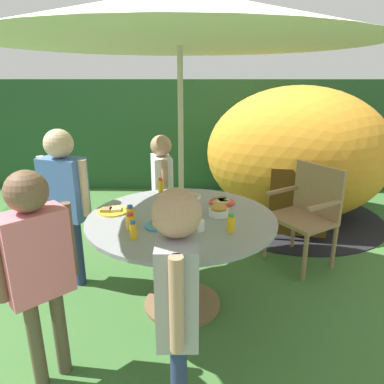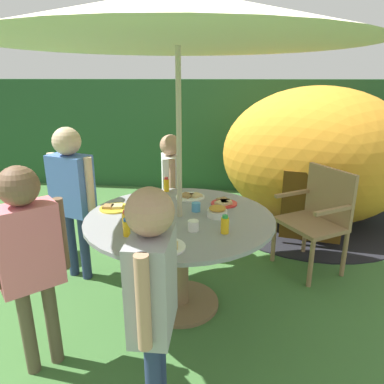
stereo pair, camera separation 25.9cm
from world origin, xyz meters
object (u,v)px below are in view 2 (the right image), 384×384
at_px(cup_far, 196,207).
at_px(plate_near_left, 190,196).
at_px(plate_near_right, 114,208).
at_px(snack_bowl, 217,212).
at_px(plate_mid_right, 165,246).
at_px(plate_center_back, 156,223).
at_px(dome_tent, 315,157).
at_px(cup_near, 193,226).
at_px(child_in_white_shirt, 171,179).
at_px(garden_table, 180,238).
at_px(juice_bottle_spot_a, 166,185).
at_px(child_in_grey_shirt, 153,283).
at_px(juice_bottle_far_left, 127,219).
at_px(juice_bottle_back_edge, 161,208).
at_px(child_in_blue_shirt, 71,185).
at_px(juice_bottle_front_edge, 225,225).
at_px(wooden_chair, 318,213).
at_px(child_in_pink_shirt, 28,247).
at_px(juice_bottle_center_front, 129,212).
at_px(juice_bottle_mid_left, 126,228).
at_px(patio_umbrella, 178,18).
at_px(potted_plant, 35,223).
at_px(plate_far_right, 224,203).

bearing_deg(cup_far, plate_near_left, 105.69).
bearing_deg(plate_near_right, snack_bowl, -3.95).
bearing_deg(snack_bowl, plate_mid_right, -117.25).
relative_size(snack_bowl, plate_center_back, 0.70).
height_order(dome_tent, plate_near_left, dome_tent).
relative_size(cup_near, cup_far, 1.09).
bearing_deg(plate_near_right, cup_far, 3.11).
bearing_deg(child_in_white_shirt, cup_far, 8.52).
bearing_deg(garden_table, plate_near_left, 87.35).
bearing_deg(cup_near, juice_bottle_spot_a, 112.91).
relative_size(child_in_grey_shirt, juice_bottle_far_left, 10.97).
bearing_deg(garden_table, juice_bottle_back_edge, 175.76).
height_order(child_in_blue_shirt, snack_bowl, child_in_blue_shirt).
distance_m(plate_near_left, juice_bottle_front_edge, 0.73).
bearing_deg(juice_bottle_front_edge, juice_bottle_far_left, 178.18).
height_order(garden_table, juice_bottle_back_edge, juice_bottle_back_edge).
distance_m(wooden_chair, plate_near_right, 1.78).
relative_size(child_in_pink_shirt, plate_near_left, 5.24).
xyz_separation_m(plate_mid_right, juice_bottle_center_front, (-0.34, 0.40, 0.04)).
xyz_separation_m(snack_bowl, juice_bottle_mid_left, (-0.54, -0.39, 0.02)).
distance_m(patio_umbrella, wooden_chair, 2.01).
xyz_separation_m(dome_tent, plate_near_right, (-1.79, -1.80, -0.04)).
distance_m(garden_table, potted_plant, 1.62).
bearing_deg(plate_center_back, child_in_white_shirt, 95.23).
xyz_separation_m(garden_table, plate_near_left, (0.02, 0.41, 0.18)).
distance_m(plate_center_back, plate_mid_right, 0.35).
height_order(plate_mid_right, cup_near, cup_near).
height_order(dome_tent, juice_bottle_far_left, dome_tent).
xyz_separation_m(juice_bottle_mid_left, cup_near, (0.40, 0.13, -0.02)).
xyz_separation_m(child_in_pink_shirt, plate_near_left, (0.74, 1.12, -0.06)).
bearing_deg(plate_center_back, juice_bottle_center_front, 158.33).
bearing_deg(snack_bowl, juice_bottle_back_edge, -177.63).
distance_m(child_in_blue_shirt, plate_mid_right, 1.23).
height_order(plate_near_right, cup_far, cup_far).
relative_size(child_in_pink_shirt, juice_bottle_front_edge, 10.29).
bearing_deg(plate_near_left, cup_far, -74.31).
bearing_deg(snack_bowl, child_in_blue_shirt, 167.45).
bearing_deg(child_in_blue_shirt, plate_mid_right, -22.85).
bearing_deg(wooden_chair, snack_bowl, -83.67).
bearing_deg(juice_bottle_far_left, cup_near, -1.06).
bearing_deg(potted_plant, child_in_grey_shirt, -45.36).
xyz_separation_m(wooden_chair, juice_bottle_back_edge, (-1.26, -0.73, 0.26)).
bearing_deg(plate_near_right, patio_umbrella, -8.91).
xyz_separation_m(plate_far_right, juice_bottle_mid_left, (-0.58, -0.66, 0.04)).
height_order(garden_table, juice_bottle_spot_a, juice_bottle_spot_a).
height_order(patio_umbrella, juice_bottle_center_front, patio_umbrella).
xyz_separation_m(juice_bottle_center_front, juice_bottle_front_edge, (0.67, -0.15, 0.00)).
relative_size(child_in_blue_shirt, plate_near_left, 5.48).
relative_size(plate_center_back, cup_far, 3.08).
bearing_deg(juice_bottle_back_edge, juice_bottle_center_front, -153.79).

